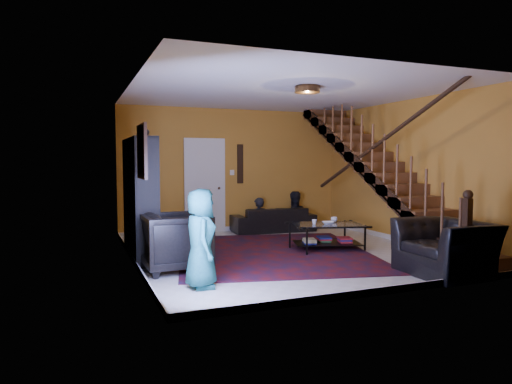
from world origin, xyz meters
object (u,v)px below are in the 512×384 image
at_px(armchair_left, 176,242).
at_px(armchair_right, 446,248).
at_px(sofa, 273,219).
at_px(coffee_table, 327,235).
at_px(bookshelf, 140,200).

distance_m(armchair_left, armchair_right, 3.89).
height_order(sofa, coffee_table, sofa).
distance_m(armchair_right, coffee_table, 2.30).
height_order(bookshelf, sofa, bookshelf).
bearing_deg(sofa, bookshelf, 31.43).
distance_m(bookshelf, armchair_left, 1.35).
relative_size(armchair_left, coffee_table, 0.68).
bearing_deg(sofa, armchair_left, 48.92).
xyz_separation_m(sofa, coffee_table, (0.03, -2.34, -0.00)).
height_order(armchair_right, coffee_table, armchair_right).
relative_size(bookshelf, sofa, 1.06).
distance_m(bookshelf, sofa, 3.69).
bearing_deg(coffee_table, armchair_right, -73.76).
height_order(bookshelf, armchair_right, bookshelf).
bearing_deg(armchair_right, bookshelf, -126.51).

